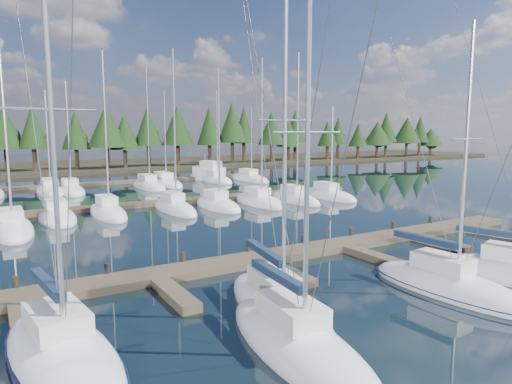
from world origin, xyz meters
TOP-DOWN VIEW (x-y plane):
  - ground at (0.00, 30.00)m, footprint 260.00×260.00m
  - far_shore at (0.00, 90.00)m, footprint 220.00×30.00m
  - main_dock at (0.00, 17.36)m, footprint 44.00×6.13m
  - back_docks at (0.00, 49.58)m, footprint 50.00×21.80m
  - front_sailboat_1 at (-11.11, 11.66)m, footprint 4.08×8.75m
  - front_sailboat_2 at (-4.18, 8.35)m, footprint 3.41×8.77m
  - front_sailboat_3 at (-3.06, 11.17)m, footprint 4.00×9.15m
  - front_sailboat_4 at (5.08, 9.33)m, footprint 3.15×8.60m
  - back_sailboat_rows at (-0.01, 44.69)m, footprint 42.97×31.79m
  - motor_yacht_right at (15.63, 57.95)m, footprint 4.97×9.78m
  - tree_line at (-0.85, 80.19)m, footprint 186.97×11.91m

SIDE VIEW (x-z plane):
  - ground at x=0.00m, z-range 0.00..0.00m
  - back_docks at x=0.00m, z-range 0.00..0.40m
  - main_dock at x=0.00m, z-range -0.25..0.65m
  - back_sailboat_rows at x=-0.01m, z-range -7.94..8.47m
  - front_sailboat_4 at x=5.08m, z-range -6.10..6.67m
  - front_sailboat_1 at x=-11.11m, z-range -7.00..7.58m
  - front_sailboat_2 at x=-4.18m, z-range -6.39..6.97m
  - front_sailboat_3 at x=-3.06m, z-range -6.77..7.36m
  - far_shore at x=0.00m, z-range 0.00..0.60m
  - motor_yacht_right at x=15.63m, z-range -1.82..2.85m
  - tree_line at x=-0.85m, z-range 0.27..14.60m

